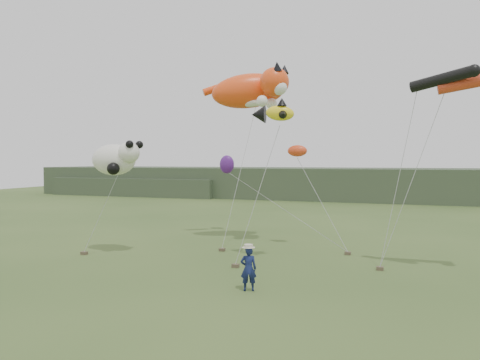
{
  "coord_description": "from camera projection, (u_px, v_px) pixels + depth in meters",
  "views": [
    {
      "loc": [
        6.11,
        -17.34,
        5.11
      ],
      "look_at": [
        -1.04,
        3.0,
        4.18
      ],
      "focal_mm": 35.0,
      "sensor_mm": 36.0,
      "label": 1
    }
  ],
  "objects": [
    {
      "name": "ground",
      "position": [
        240.0,
        288.0,
        18.59
      ],
      "size": [
        120.0,
        120.0,
        0.0
      ],
      "primitive_type": "plane",
      "color": "#385123",
      "rests_on": "ground"
    },
    {
      "name": "headland",
      "position": [
        330.0,
        184.0,
        61.65
      ],
      "size": [
        90.0,
        13.0,
        4.0
      ],
      "color": "#2D3D28",
      "rests_on": "ground"
    },
    {
      "name": "misc_kites",
      "position": [
        249.0,
        160.0,
        31.18
      ],
      "size": [
        7.07,
        4.68,
        1.84
      ],
      "color": "#E6431D",
      "rests_on": "ground"
    },
    {
      "name": "tube_kites",
      "position": [
        470.0,
        78.0,
        20.5
      ],
      "size": [
        4.6,
        1.43,
        1.15
      ],
      "color": "black",
      "rests_on": "ground"
    },
    {
      "name": "cat_kite",
      "position": [
        254.0,
        90.0,
        28.81
      ],
      "size": [
        6.21,
        3.97,
        2.77
      ],
      "color": "#F74815",
      "rests_on": "ground"
    },
    {
      "name": "fish_kite",
      "position": [
        272.0,
        113.0,
        23.32
      ],
      "size": [
        2.38,
        1.58,
        1.2
      ],
      "color": "yellow",
      "rests_on": "ground"
    },
    {
      "name": "panda_kite",
      "position": [
        116.0,
        159.0,
        25.39
      ],
      "size": [
        3.0,
        1.94,
        1.87
      ],
      "color": "white",
      "rests_on": "ground"
    },
    {
      "name": "sandbag_anchors",
      "position": [
        250.0,
        257.0,
        24.04
      ],
      "size": [
        15.54,
        5.02,
        0.16
      ],
      "color": "brown",
      "rests_on": "ground"
    },
    {
      "name": "festival_attendant",
      "position": [
        248.0,
        269.0,
        18.18
      ],
      "size": [
        0.74,
        0.62,
        1.74
      ],
      "primitive_type": "imported",
      "rotation": [
        0.0,
        0.0,
        3.53
      ],
      "color": "#141D4C",
      "rests_on": "ground"
    }
  ]
}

